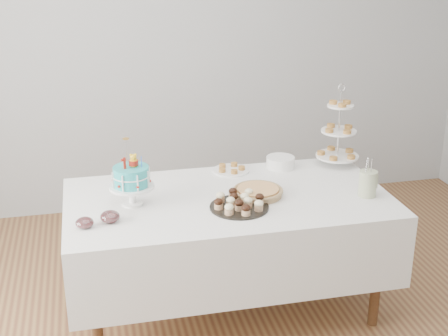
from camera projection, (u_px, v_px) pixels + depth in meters
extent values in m
plane|color=brown|center=(239.00, 335.00, 3.71)|extent=(5.00, 5.00, 0.00)
cube|color=#A3A6A8|center=(181.00, 49.00, 5.05)|extent=(5.00, 0.04, 2.70)
cube|color=silver|center=(228.00, 231.00, 3.79)|extent=(1.92, 1.02, 0.45)
cylinder|color=#54351C|center=(96.00, 311.00, 3.36)|extent=(0.06, 0.06, 0.67)
cylinder|color=#54351C|center=(377.00, 276.00, 3.70)|extent=(0.06, 0.06, 0.67)
cylinder|color=#54351C|center=(92.00, 247.00, 4.03)|extent=(0.06, 0.06, 0.67)
cylinder|color=#54351C|center=(330.00, 223.00, 4.37)|extent=(0.06, 0.06, 0.67)
cylinder|color=#28ACB0|center=(131.00, 176.00, 3.54)|extent=(0.20, 0.20, 0.11)
torus|color=white|center=(131.00, 175.00, 3.53)|extent=(0.22, 0.22, 0.01)
cube|color=#AA1D12|center=(125.00, 163.00, 3.48)|extent=(0.02, 0.02, 0.06)
cylinder|color=blue|center=(141.00, 162.00, 3.50)|extent=(0.01, 0.01, 0.06)
cylinder|color=silver|center=(127.00, 153.00, 3.51)|extent=(0.00, 0.00, 0.16)
cylinder|color=gold|center=(126.00, 139.00, 3.48)|extent=(0.04, 0.04, 0.01)
cylinder|color=black|center=(239.00, 207.00, 3.55)|extent=(0.34, 0.34, 0.01)
ellipsoid|color=black|center=(228.00, 200.00, 3.52)|extent=(0.05, 0.05, 0.04)
ellipsoid|color=#FFF7C5|center=(251.00, 198.00, 3.55)|extent=(0.05, 0.05, 0.04)
cylinder|color=tan|center=(258.00, 193.00, 3.71)|extent=(0.28, 0.28, 0.03)
cylinder|color=tan|center=(258.00, 190.00, 3.71)|extent=(0.25, 0.25, 0.02)
torus|color=tan|center=(258.00, 190.00, 3.71)|extent=(0.30, 0.30, 0.02)
cylinder|color=silver|center=(339.00, 128.00, 4.13)|extent=(0.01, 0.01, 0.51)
cylinder|color=white|center=(337.00, 156.00, 4.20)|extent=(0.29, 0.29, 0.01)
cylinder|color=white|center=(339.00, 131.00, 4.13)|extent=(0.24, 0.24, 0.01)
cylinder|color=white|center=(341.00, 106.00, 4.07)|extent=(0.17, 0.17, 0.01)
torus|color=silver|center=(342.00, 88.00, 4.03)|extent=(0.05, 0.01, 0.05)
cylinder|color=white|center=(280.00, 162.00, 4.15)|extent=(0.19, 0.19, 0.07)
cylinder|color=white|center=(231.00, 171.00, 4.09)|extent=(0.24, 0.24, 0.01)
ellipsoid|color=silver|center=(85.00, 223.00, 3.31)|extent=(0.10, 0.10, 0.06)
cylinder|color=#62080B|center=(85.00, 223.00, 3.32)|extent=(0.07, 0.07, 0.03)
ellipsoid|color=silver|center=(110.00, 217.00, 3.38)|extent=(0.11, 0.11, 0.06)
cylinder|color=#62080B|center=(110.00, 217.00, 3.38)|extent=(0.07, 0.07, 0.03)
cylinder|color=beige|center=(368.00, 184.00, 3.69)|extent=(0.11, 0.11, 0.16)
cylinder|color=beige|center=(377.00, 181.00, 3.69)|extent=(0.01, 0.01, 0.08)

